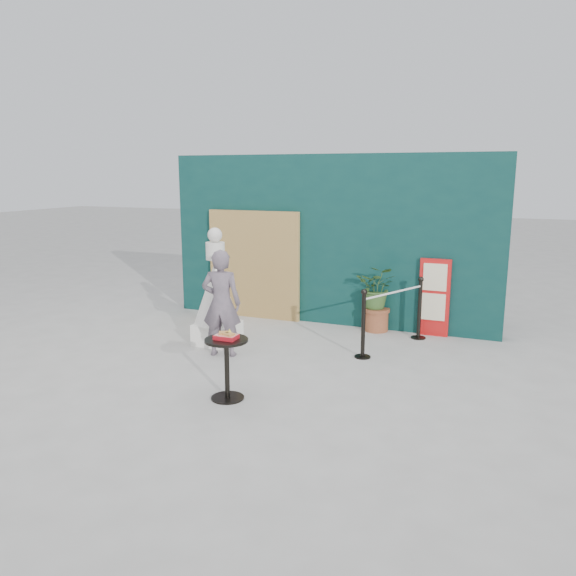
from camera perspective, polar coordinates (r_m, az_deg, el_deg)
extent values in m
plane|color=#ADAAA5|center=(7.55, -3.50, -9.17)|extent=(60.00, 60.00, 0.00)
cube|color=#0A2F2E|center=(10.06, 4.23, 4.87)|extent=(6.00, 0.30, 3.00)
cube|color=tan|center=(10.46, -3.49, 2.37)|extent=(1.80, 0.08, 2.00)
imported|color=slate|center=(8.31, -6.78, -1.54)|extent=(0.66, 0.51, 1.59)
cube|color=red|center=(9.60, 14.63, -0.95)|extent=(0.50, 0.06, 1.30)
cube|color=beige|center=(9.50, 14.71, 1.07)|extent=(0.38, 0.02, 0.45)
cube|color=beige|center=(9.60, 14.56, -1.87)|extent=(0.38, 0.02, 0.45)
cube|color=red|center=(9.69, 14.45, -3.88)|extent=(0.38, 0.02, 0.18)
cube|color=white|center=(9.06, -7.18, -4.55)|extent=(0.62, 0.62, 0.34)
cone|color=white|center=(8.90, -7.29, -0.35)|extent=(0.72, 0.72, 1.02)
cylinder|color=silver|center=(8.79, -7.40, 3.76)|extent=(0.29, 0.29, 0.27)
sphere|color=silver|center=(8.76, -7.44, 5.37)|extent=(0.23, 0.23, 0.23)
cylinder|color=black|center=(6.95, -6.15, -11.02)|extent=(0.40, 0.40, 0.02)
cylinder|color=black|center=(6.83, -6.22, -8.31)|extent=(0.06, 0.06, 0.72)
cylinder|color=black|center=(6.71, -6.29, -5.29)|extent=(0.52, 0.52, 0.03)
cube|color=red|center=(6.70, -6.30, -4.97)|extent=(0.26, 0.19, 0.05)
cube|color=red|center=(6.69, -6.30, -4.74)|extent=(0.24, 0.17, 0.00)
cube|color=#C09246|center=(6.71, -6.56, -4.56)|extent=(0.15, 0.14, 0.02)
cube|color=#C18446|center=(6.65, -6.01, -4.71)|extent=(0.13, 0.13, 0.02)
cone|color=yellow|center=(6.71, -5.95, -4.38)|extent=(0.06, 0.06, 0.06)
cylinder|color=#965631|center=(9.81, 8.95, -3.33)|extent=(0.41, 0.41, 0.34)
cylinder|color=brown|center=(9.76, 8.98, -2.21)|extent=(0.45, 0.45, 0.06)
imported|color=#355725|center=(9.67, 9.06, 0.11)|extent=(0.67, 0.58, 0.75)
cylinder|color=black|center=(8.43, 7.57, -6.93)|extent=(0.24, 0.24, 0.02)
cylinder|color=black|center=(8.30, 7.66, -3.85)|extent=(0.06, 0.06, 0.96)
sphere|color=black|center=(8.17, 7.75, -0.40)|extent=(0.09, 0.09, 0.09)
cylinder|color=black|center=(9.54, 13.09, -4.94)|extent=(0.24, 0.24, 0.02)
cylinder|color=black|center=(9.41, 13.22, -2.19)|extent=(0.06, 0.06, 0.96)
sphere|color=black|center=(9.31, 13.36, 0.86)|extent=(0.09, 0.09, 0.09)
cylinder|color=silver|center=(8.75, 10.71, -0.44)|extent=(0.63, 1.31, 0.03)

